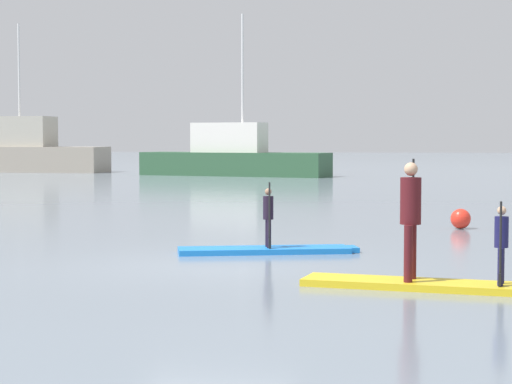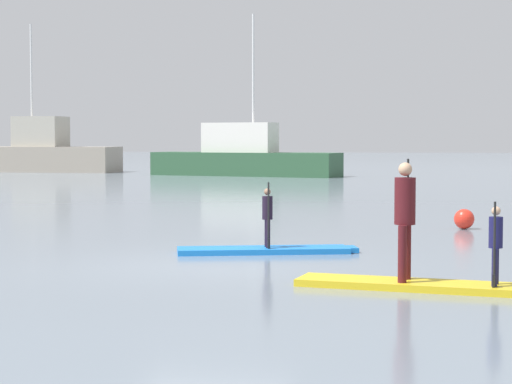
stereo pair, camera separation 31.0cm
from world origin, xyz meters
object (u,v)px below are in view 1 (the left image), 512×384
(motor_boat_small_navy, at_px, (30,153))
(mooring_buoy_mid, at_px, (461,219))
(paddler_adult, at_px, (411,213))
(paddler_child_front, at_px, (501,241))
(paddleboard_far, at_px, (434,285))
(paddleboard_near, at_px, (268,250))
(paddler_child_solo, at_px, (268,214))
(fishing_boat_white_large, at_px, (233,158))

(motor_boat_small_navy, distance_m, mooring_buoy_mid, 40.79)
(paddler_adult, xyz_separation_m, paddler_child_front, (1.21, -0.20, -0.35))
(paddleboard_far, xyz_separation_m, mooring_buoy_mid, (0.71, 8.99, 0.18))
(paddleboard_near, distance_m, paddler_child_front, 5.44)
(paddler_child_solo, relative_size, paddleboard_far, 0.32)
(paddleboard_near, relative_size, paddler_child_solo, 2.78)
(paddler_adult, height_order, paddler_child_front, paddler_adult)
(paddleboard_far, xyz_separation_m, motor_boat_small_navy, (-23.60, 41.72, 1.09))
(motor_boat_small_navy, height_order, mooring_buoy_mid, motor_boat_small_navy)
(paddler_child_front, bearing_deg, motor_boat_small_navy, 120.32)
(paddler_child_front, bearing_deg, mooring_buoy_mid, 91.03)
(paddleboard_near, height_order, motor_boat_small_navy, motor_boat_small_navy)
(motor_boat_small_navy, bearing_deg, mooring_buoy_mid, -53.39)
(paddleboard_far, distance_m, paddler_adult, 1.05)
(paddleboard_far, bearing_deg, paddleboard_near, 128.23)
(paddler_child_solo, height_order, motor_boat_small_navy, motor_boat_small_navy)
(paddler_adult, xyz_separation_m, motor_boat_small_navy, (-23.27, 41.66, 0.10))
(paddleboard_near, relative_size, paddleboard_far, 0.89)
(mooring_buoy_mid, bearing_deg, paddler_child_solo, -124.34)
(paddleboard_far, relative_size, motor_boat_small_navy, 0.40)
(paddler_adult, relative_size, paddler_child_front, 1.48)
(paddler_child_solo, relative_size, paddler_adult, 0.70)
(paddleboard_far, height_order, paddler_child_front, paddler_child_front)
(paddler_child_front, height_order, motor_boat_small_navy, motor_boat_small_navy)
(paddler_adult, bearing_deg, paddler_child_solo, 125.33)
(paddler_child_solo, relative_size, mooring_buoy_mid, 2.58)
(paddler_child_front, distance_m, mooring_buoy_mid, 9.14)
(paddler_child_front, xyz_separation_m, motor_boat_small_navy, (-24.48, 41.86, 0.45))
(paddleboard_far, height_order, paddler_adult, paddler_adult)
(paddler_adult, bearing_deg, paddler_child_front, -9.36)
(paddleboard_near, height_order, fishing_boat_white_large, fishing_boat_white_large)
(paddler_adult, bearing_deg, mooring_buoy_mid, 83.31)
(paddler_child_solo, bearing_deg, fishing_boat_white_large, 102.14)
(paddler_child_solo, distance_m, paddler_adult, 4.46)
(paddler_child_solo, xyz_separation_m, mooring_buoy_mid, (3.62, 5.30, -0.47))
(paddleboard_near, xyz_separation_m, paddler_child_solo, (0.01, -0.01, 0.65))
(motor_boat_small_navy, bearing_deg, paddleboard_far, -60.50)
(mooring_buoy_mid, bearing_deg, fishing_boat_white_large, 110.74)
(paddleboard_near, xyz_separation_m, paddler_child_front, (3.79, -3.84, 0.65))
(paddleboard_near, height_order, paddleboard_far, same)
(paddler_child_solo, distance_m, paddleboard_far, 4.74)
(paddleboard_far, bearing_deg, paddler_child_front, -9.30)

